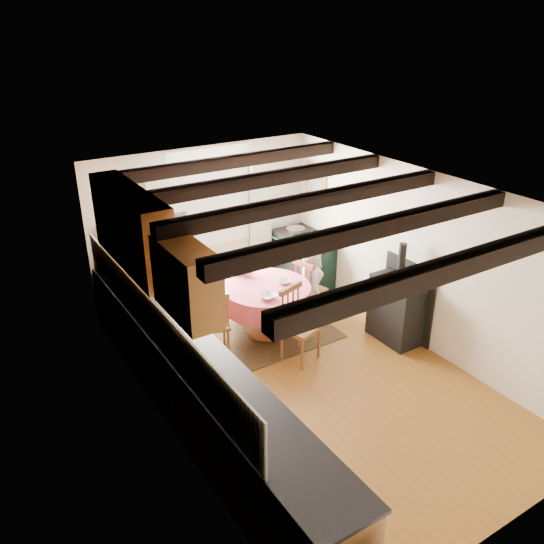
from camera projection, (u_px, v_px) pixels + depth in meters
floor at (306, 378)px, 6.95m from camera, size 3.60×5.50×0.00m
ceiling at (312, 193)px, 5.94m from camera, size 3.60×5.50×0.00m
wall_back at (205, 224)px, 8.56m from camera, size 3.60×0.00×2.40m
wall_front at (514, 428)px, 4.34m from camera, size 3.60×0.00×2.40m
wall_left at (163, 336)px, 5.58m from camera, size 0.00×5.50×2.40m
wall_right at (420, 260)px, 7.32m from camera, size 0.00×5.50×2.40m
beam_a at (458, 266)px, 4.44m from camera, size 3.60×0.16×0.16m
beam_b at (374, 228)px, 5.21m from camera, size 3.60×0.16×0.16m
beam_c at (312, 201)px, 5.98m from camera, size 3.60×0.16×0.16m
beam_d at (263, 180)px, 6.75m from camera, size 3.60×0.16×0.16m
beam_e at (225, 163)px, 7.51m from camera, size 3.60×0.16×0.16m
splash_left at (154, 323)px, 5.82m from camera, size 0.02×4.50×0.55m
splash_back at (143, 237)px, 8.06m from camera, size 1.40×0.02×0.55m
base_cabinet_left at (195, 388)px, 6.04m from camera, size 0.60×5.30×0.88m
base_cabinet_back at (152, 292)px, 8.14m from camera, size 1.30×0.60×0.88m
worktop_left at (194, 352)px, 5.86m from camera, size 0.64×5.30×0.04m
worktop_back at (149, 264)px, 7.93m from camera, size 1.30×0.64×0.04m
wall_cabinet_glass at (131, 228)px, 6.26m from camera, size 0.34×1.80×0.90m
wall_cabinet_solid at (186, 281)px, 5.13m from camera, size 0.34×0.90×0.70m
window_frame at (210, 198)px, 8.42m from camera, size 1.34×0.03×1.54m
window_pane at (209, 198)px, 8.43m from camera, size 1.20×0.01×1.40m
curtain_left at (162, 242)px, 8.16m from camera, size 0.35×0.10×2.10m
curtain_right at (261, 221)px, 8.98m from camera, size 0.35×0.10×2.10m
curtain_rod at (210, 160)px, 8.11m from camera, size 2.00×0.03×0.03m
wall_picture at (316, 182)px, 8.86m from camera, size 0.04×0.50×0.60m
wall_plate at (263, 183)px, 8.83m from camera, size 0.30×0.02×0.30m
rug at (267, 332)px, 7.94m from camera, size 1.82×1.42×0.01m
dining_table at (267, 310)px, 7.78m from camera, size 1.23×1.23×0.74m
chair_near at (301, 325)px, 7.13m from camera, size 0.55×0.57×1.02m
chair_left at (214, 321)px, 7.27m from camera, size 0.54×0.53×0.96m
chair_right at (310, 288)px, 8.21m from camera, size 0.50×0.49×0.93m
aga_range at (303, 260)px, 9.14m from camera, size 0.65×1.00×0.92m
cast_iron_stove at (398, 293)px, 7.50m from camera, size 0.43×0.72×1.44m
child_far at (241, 285)px, 8.12m from camera, size 0.41×0.27×1.09m
child_right at (311, 281)px, 8.18m from camera, size 0.53×0.65×1.14m
bowl_a at (268, 296)px, 7.29m from camera, size 0.25×0.25×0.06m
bowl_b at (284, 282)px, 7.69m from camera, size 0.19×0.19×0.05m
cup at (249, 273)px, 7.90m from camera, size 0.16×0.16×0.10m
canister_tall at (124, 258)px, 7.76m from camera, size 0.14×0.14×0.24m
canister_wide at (142, 256)px, 7.90m from camera, size 0.16×0.16×0.18m
canister_slim at (175, 250)px, 7.96m from camera, size 0.10×0.10×0.29m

